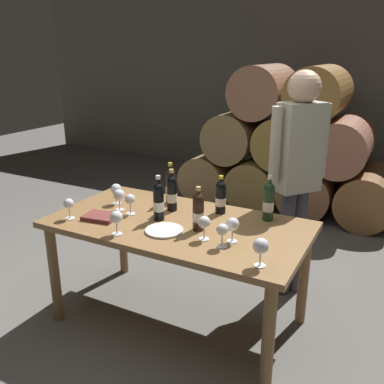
# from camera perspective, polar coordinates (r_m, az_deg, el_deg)

# --- Properties ---
(ground_plane) EXTENTS (14.00, 14.00, 0.00)m
(ground_plane) POSITION_cam_1_polar(r_m,az_deg,el_deg) (3.15, -1.78, -16.93)
(ground_plane) COLOR #66635E
(cellar_back_wall) EXTENTS (10.00, 0.24, 2.80)m
(cellar_back_wall) POSITION_cam_1_polar(r_m,az_deg,el_deg) (6.57, 17.08, 14.04)
(cellar_back_wall) COLOR slate
(cellar_back_wall) RESTS_ON ground_plane
(barrel_stack) EXTENTS (2.49, 0.90, 1.69)m
(barrel_stack) POSITION_cam_1_polar(r_m,az_deg,el_deg) (5.11, 12.74, 5.62)
(barrel_stack) COLOR olive
(barrel_stack) RESTS_ON ground_plane
(dining_table) EXTENTS (1.70, 0.90, 0.76)m
(dining_table) POSITION_cam_1_polar(r_m,az_deg,el_deg) (2.82, -1.91, -5.80)
(dining_table) COLOR olive
(dining_table) RESTS_ON ground_plane
(wine_bottle_0) EXTENTS (0.07, 0.07, 0.31)m
(wine_bottle_0) POSITION_cam_1_polar(r_m,az_deg,el_deg) (3.09, -2.94, 0.85)
(wine_bottle_0) COLOR black
(wine_bottle_0) RESTS_ON dining_table
(wine_bottle_1) EXTENTS (0.07, 0.07, 0.31)m
(wine_bottle_1) POSITION_cam_1_polar(r_m,az_deg,el_deg) (2.78, -4.55, -1.21)
(wine_bottle_1) COLOR black
(wine_bottle_1) RESTS_ON dining_table
(wine_bottle_2) EXTENTS (0.07, 0.07, 0.27)m
(wine_bottle_2) POSITION_cam_1_polar(r_m,az_deg,el_deg) (2.90, 3.92, -0.66)
(wine_bottle_2) COLOR black
(wine_bottle_2) RESTS_ON dining_table
(wine_bottle_3) EXTENTS (0.07, 0.07, 0.30)m
(wine_bottle_3) POSITION_cam_1_polar(r_m,az_deg,el_deg) (2.94, -2.75, -0.10)
(wine_bottle_3) COLOR black
(wine_bottle_3) RESTS_ON dining_table
(wine_bottle_4) EXTENTS (0.07, 0.07, 0.29)m
(wine_bottle_4) POSITION_cam_1_polar(r_m,az_deg,el_deg) (2.62, 0.86, -2.65)
(wine_bottle_4) COLOR black
(wine_bottle_4) RESTS_ON dining_table
(wine_bottle_5) EXTENTS (0.07, 0.07, 0.31)m
(wine_bottle_5) POSITION_cam_1_polar(r_m,az_deg,el_deg) (2.81, 10.36, -1.21)
(wine_bottle_5) COLOR #19381E
(wine_bottle_5) RESTS_ON dining_table
(wine_glass_0) EXTENTS (0.08, 0.08, 0.15)m
(wine_glass_0) POSITION_cam_1_polar(r_m,az_deg,el_deg) (2.60, -10.26, -3.48)
(wine_glass_0) COLOR white
(wine_glass_0) RESTS_ON dining_table
(wine_glass_1) EXTENTS (0.08, 0.08, 0.15)m
(wine_glass_1) POSITION_cam_1_polar(r_m,az_deg,el_deg) (3.12, -10.27, 0.31)
(wine_glass_1) COLOR white
(wine_glass_1) RESTS_ON dining_table
(wine_glass_2) EXTENTS (0.08, 0.08, 0.15)m
(wine_glass_2) POSITION_cam_1_polar(r_m,az_deg,el_deg) (2.47, 5.54, -4.47)
(wine_glass_2) COLOR white
(wine_glass_2) RESTS_ON dining_table
(wine_glass_3) EXTENTS (0.07, 0.07, 0.15)m
(wine_glass_3) POSITION_cam_1_polar(r_m,az_deg,el_deg) (2.91, -8.42, -1.07)
(wine_glass_3) COLOR white
(wine_glass_3) RESTS_ON dining_table
(wine_glass_4) EXTENTS (0.07, 0.07, 0.15)m
(wine_glass_4) POSITION_cam_1_polar(r_m,az_deg,el_deg) (2.49, 1.67, -4.24)
(wine_glass_4) COLOR white
(wine_glass_4) RESTS_ON dining_table
(wine_glass_5) EXTENTS (0.08, 0.08, 0.15)m
(wine_glass_5) POSITION_cam_1_polar(r_m,az_deg,el_deg) (2.99, -9.88, -0.47)
(wine_glass_5) COLOR white
(wine_glass_5) RESTS_ON dining_table
(wine_glass_6) EXTENTS (0.09, 0.09, 0.16)m
(wine_glass_6) POSITION_cam_1_polar(r_m,az_deg,el_deg) (2.22, 9.33, -7.33)
(wine_glass_6) COLOR white
(wine_glass_6) RESTS_ON dining_table
(wine_glass_7) EXTENTS (0.07, 0.07, 0.14)m
(wine_glass_7) POSITION_cam_1_polar(r_m,az_deg,el_deg) (2.40, 4.12, -5.26)
(wine_glass_7) COLOR white
(wine_glass_7) RESTS_ON dining_table
(wine_glass_8) EXTENTS (0.07, 0.07, 0.14)m
(wine_glass_8) POSITION_cam_1_polar(r_m,az_deg,el_deg) (2.92, -16.39, -1.64)
(wine_glass_8) COLOR white
(wine_glass_8) RESTS_ON dining_table
(tasting_notebook) EXTENTS (0.24, 0.19, 0.03)m
(tasting_notebook) POSITION_cam_1_polar(r_m,az_deg,el_deg) (2.90, -12.29, -3.30)
(tasting_notebook) COLOR brown
(tasting_notebook) RESTS_ON dining_table
(serving_plate) EXTENTS (0.24, 0.24, 0.01)m
(serving_plate) POSITION_cam_1_polar(r_m,az_deg,el_deg) (2.65, -3.84, -5.21)
(serving_plate) COLOR white
(serving_plate) RESTS_ON dining_table
(sommelier_presenting) EXTENTS (0.34, 0.41, 1.72)m
(sommelier_presenting) POSITION_cam_1_polar(r_m,az_deg,el_deg) (3.16, 14.18, 3.54)
(sommelier_presenting) COLOR #383842
(sommelier_presenting) RESTS_ON ground_plane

